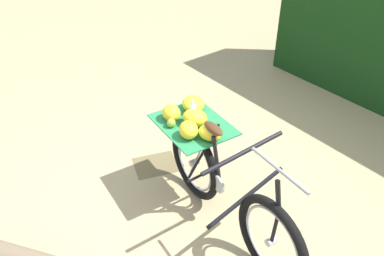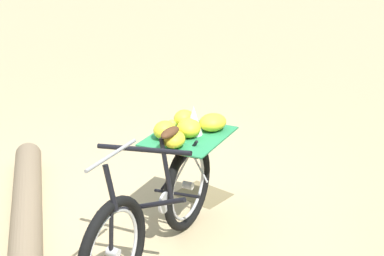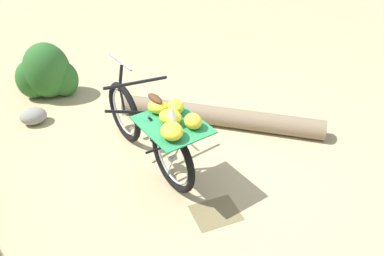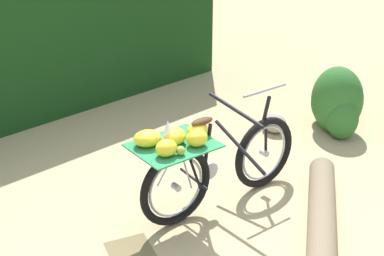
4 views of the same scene
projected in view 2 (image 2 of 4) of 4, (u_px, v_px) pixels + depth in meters
ground_plane at (158, 232)px, 4.55m from camera, size 60.00×60.00×0.00m
bicycle at (165, 187)px, 4.15m from camera, size 0.86×1.80×1.03m
fallen_log at (27, 217)px, 4.52m from camera, size 2.24×1.71×0.25m
leaf_litter_patch at (203, 194)px, 5.15m from camera, size 0.44×0.36×0.01m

